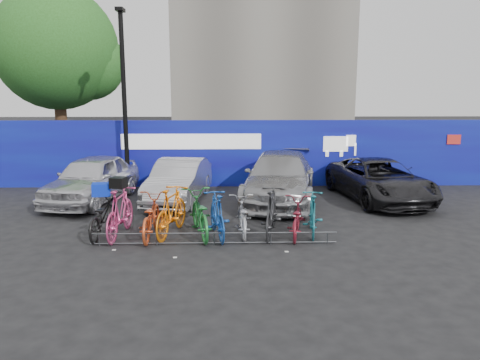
{
  "coord_description": "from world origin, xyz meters",
  "views": [
    {
      "loc": [
        0.35,
        -10.79,
        3.49
      ],
      "look_at": [
        0.65,
        2.0,
        1.0
      ],
      "focal_mm": 35.0,
      "sensor_mm": 36.0,
      "label": 1
    }
  ],
  "objects_px": {
    "lamppost": "(124,96)",
    "bike_8": "(296,218)",
    "car_3": "(379,180)",
    "bike_7": "(271,212)",
    "bike_1": "(120,212)",
    "bike_0": "(103,216)",
    "bike_6": "(242,216)",
    "bike_2": "(151,216)",
    "car_0": "(92,179)",
    "bike_3": "(172,211)",
    "bike_5": "(217,215)",
    "car_2": "(280,177)",
    "bike_4": "(199,214)",
    "tree": "(62,52)",
    "bike_rack": "(214,238)",
    "car_1": "(179,181)",
    "bike_9": "(313,214)"
  },
  "relations": [
    {
      "from": "bike_2",
      "to": "bike_8",
      "type": "relative_size",
      "value": 1.11
    },
    {
      "from": "car_3",
      "to": "bike_7",
      "type": "distance_m",
      "value": 5.19
    },
    {
      "from": "car_1",
      "to": "bike_3",
      "type": "xyz_separation_m",
      "value": [
        0.18,
        -3.47,
        -0.07
      ]
    },
    {
      "from": "bike_4",
      "to": "bike_5",
      "type": "xyz_separation_m",
      "value": [
        0.43,
        -0.14,
        0.01
      ]
    },
    {
      "from": "bike_9",
      "to": "car_2",
      "type": "bearing_deg",
      "value": -75.51
    },
    {
      "from": "car_2",
      "to": "bike_3",
      "type": "xyz_separation_m",
      "value": [
        -3.0,
        -3.53,
        -0.16
      ]
    },
    {
      "from": "bike_1",
      "to": "bike_4",
      "type": "xyz_separation_m",
      "value": [
        1.89,
        0.02,
        -0.06
      ]
    },
    {
      "from": "bike_rack",
      "to": "car_1",
      "type": "relative_size",
      "value": 1.4
    },
    {
      "from": "bike_4",
      "to": "bike_7",
      "type": "height_order",
      "value": "bike_7"
    },
    {
      "from": "car_1",
      "to": "bike_1",
      "type": "xyz_separation_m",
      "value": [
        -1.03,
        -3.57,
        -0.06
      ]
    },
    {
      "from": "car_3",
      "to": "bike_7",
      "type": "relative_size",
      "value": 2.42
    },
    {
      "from": "lamppost",
      "to": "bike_2",
      "type": "height_order",
      "value": "lamppost"
    },
    {
      "from": "bike_7",
      "to": "car_3",
      "type": "bearing_deg",
      "value": -125.0
    },
    {
      "from": "bike_rack",
      "to": "bike_3",
      "type": "bearing_deg",
      "value": 143.42
    },
    {
      "from": "car_3",
      "to": "bike_7",
      "type": "bearing_deg",
      "value": -144.4
    },
    {
      "from": "bike_8",
      "to": "tree",
      "type": "bearing_deg",
      "value": -37.86
    },
    {
      "from": "car_2",
      "to": "tree",
      "type": "bearing_deg",
      "value": 154.18
    },
    {
      "from": "bike_5",
      "to": "bike_6",
      "type": "distance_m",
      "value": 0.64
    },
    {
      "from": "car_3",
      "to": "bike_1",
      "type": "height_order",
      "value": "car_3"
    },
    {
      "from": "tree",
      "to": "bike_rack",
      "type": "height_order",
      "value": "tree"
    },
    {
      "from": "bike_rack",
      "to": "car_1",
      "type": "distance_m",
      "value": 4.44
    },
    {
      "from": "bike_0",
      "to": "bike_5",
      "type": "distance_m",
      "value": 2.77
    },
    {
      "from": "bike_6",
      "to": "bike_8",
      "type": "bearing_deg",
      "value": 170.41
    },
    {
      "from": "car_0",
      "to": "bike_0",
      "type": "height_order",
      "value": "car_0"
    },
    {
      "from": "car_2",
      "to": "bike_4",
      "type": "relative_size",
      "value": 2.51
    },
    {
      "from": "bike_8",
      "to": "bike_3",
      "type": "bearing_deg",
      "value": 7.86
    },
    {
      "from": "tree",
      "to": "bike_2",
      "type": "distance_m",
      "value": 12.2
    },
    {
      "from": "car_3",
      "to": "bike_1",
      "type": "distance_m",
      "value": 8.22
    },
    {
      "from": "bike_4",
      "to": "bike_3",
      "type": "bearing_deg",
      "value": -19.45
    },
    {
      "from": "bike_3",
      "to": "bike_6",
      "type": "height_order",
      "value": "bike_3"
    },
    {
      "from": "bike_rack",
      "to": "bike_4",
      "type": "relative_size",
      "value": 2.72
    },
    {
      "from": "bike_2",
      "to": "bike_7",
      "type": "relative_size",
      "value": 0.99
    },
    {
      "from": "car_0",
      "to": "car_2",
      "type": "height_order",
      "value": "car_2"
    },
    {
      "from": "car_1",
      "to": "bike_6",
      "type": "height_order",
      "value": "car_1"
    },
    {
      "from": "bike_0",
      "to": "bike_6",
      "type": "xyz_separation_m",
      "value": [
        3.36,
        0.01,
        -0.04
      ]
    },
    {
      "from": "lamppost",
      "to": "bike_1",
      "type": "bearing_deg",
      "value": -80.0
    },
    {
      "from": "tree",
      "to": "bike_3",
      "type": "relative_size",
      "value": 3.94
    },
    {
      "from": "bike_rack",
      "to": "car_1",
      "type": "bearing_deg",
      "value": 106.13
    },
    {
      "from": "tree",
      "to": "lamppost",
      "type": "relative_size",
      "value": 1.28
    },
    {
      "from": "car_3",
      "to": "bike_2",
      "type": "relative_size",
      "value": 2.43
    },
    {
      "from": "lamppost",
      "to": "bike_8",
      "type": "distance_m",
      "value": 7.98
    },
    {
      "from": "car_2",
      "to": "bike_2",
      "type": "distance_m",
      "value": 5.07
    },
    {
      "from": "bike_rack",
      "to": "car_2",
      "type": "bearing_deg",
      "value": 65.56
    },
    {
      "from": "car_3",
      "to": "bike_0",
      "type": "relative_size",
      "value": 2.48
    },
    {
      "from": "car_0",
      "to": "car_3",
      "type": "distance_m",
      "value": 9.08
    },
    {
      "from": "bike_0",
      "to": "bike_9",
      "type": "bearing_deg",
      "value": -176.23
    },
    {
      "from": "lamppost",
      "to": "car_0",
      "type": "distance_m",
      "value": 3.16
    },
    {
      "from": "bike_4",
      "to": "bike_6",
      "type": "relative_size",
      "value": 1.19
    },
    {
      "from": "bike_rack",
      "to": "bike_8",
      "type": "xyz_separation_m",
      "value": [
        1.96,
        0.6,
        0.29
      ]
    },
    {
      "from": "bike_7",
      "to": "bike_8",
      "type": "relative_size",
      "value": 1.12
    }
  ]
}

